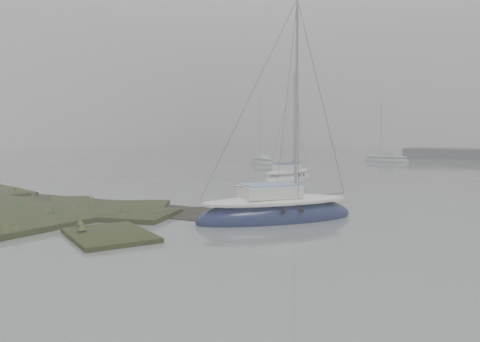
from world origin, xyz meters
The scene contains 5 objects.
ground centered at (0.00, 30.00, 0.00)m, with size 160.00×160.00×0.00m, color slate.
sailboat_main centered at (3.74, 5.40, 0.30)m, with size 5.90×6.82×9.65m.
sailboat_white centered at (-2.91, 19.66, 0.27)m, with size 2.07×6.24×8.80m.
sailboat_far_a centered at (-14.70, 36.01, 0.25)m, with size 5.56×5.00×7.98m.
sailboat_far_c centered at (-3.49, 47.86, 0.25)m, with size 5.72×2.22×7.91m.
Camera 1 is at (12.75, -11.30, 3.54)m, focal length 35.00 mm.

